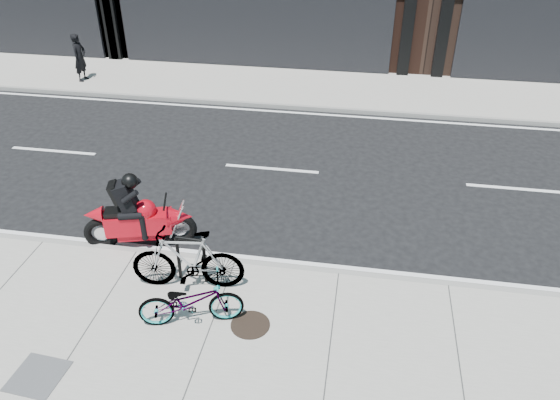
% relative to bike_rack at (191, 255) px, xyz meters
% --- Properties ---
extents(ground, '(120.00, 120.00, 0.00)m').
position_rel_bike_rack_xyz_m(ground, '(0.63, 2.60, -0.69)').
color(ground, black).
rests_on(ground, ground).
extents(sidewalk_near, '(60.00, 6.00, 0.13)m').
position_rel_bike_rack_xyz_m(sidewalk_near, '(0.63, -2.40, -0.62)').
color(sidewalk_near, gray).
rests_on(sidewalk_near, ground).
extents(sidewalk_far, '(60.00, 3.50, 0.13)m').
position_rel_bike_rack_xyz_m(sidewalk_far, '(0.63, 10.35, -0.62)').
color(sidewalk_far, gray).
rests_on(sidewalk_far, ground).
extents(bike_rack, '(0.57, 0.09, 0.95)m').
position_rel_bike_rack_xyz_m(bike_rack, '(0.00, 0.00, 0.00)').
color(bike_rack, black).
rests_on(bike_rack, sidewalk_near).
extents(bicycle_front, '(1.83, 1.06, 0.91)m').
position_rel_bike_rack_xyz_m(bicycle_front, '(0.31, -1.05, -0.10)').
color(bicycle_front, gray).
rests_on(bicycle_front, sidewalk_near).
extents(bicycle_rear, '(2.06, 0.80, 1.21)m').
position_rel_bike_rack_xyz_m(bicycle_rear, '(-0.00, -0.19, 0.05)').
color(bicycle_rear, gray).
rests_on(bicycle_rear, sidewalk_near).
extents(motorcycle, '(2.21, 0.89, 1.68)m').
position_rel_bike_rack_xyz_m(motorcycle, '(-1.31, 1.03, -0.00)').
color(motorcycle, black).
rests_on(motorcycle, ground).
extents(pedestrian, '(0.44, 0.62, 1.60)m').
position_rel_bike_rack_xyz_m(pedestrian, '(-6.93, 9.58, 0.25)').
color(pedestrian, black).
rests_on(pedestrian, sidewalk_far).
extents(manhole_cover, '(0.86, 0.86, 0.02)m').
position_rel_bike_rack_xyz_m(manhole_cover, '(1.28, -0.97, -0.55)').
color(manhole_cover, black).
rests_on(manhole_cover, sidewalk_near).
extents(utility_grate, '(0.80, 0.80, 0.02)m').
position_rel_bike_rack_xyz_m(utility_grate, '(-1.65, -2.54, -0.55)').
color(utility_grate, '#4A4B4D').
rests_on(utility_grate, sidewalk_near).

